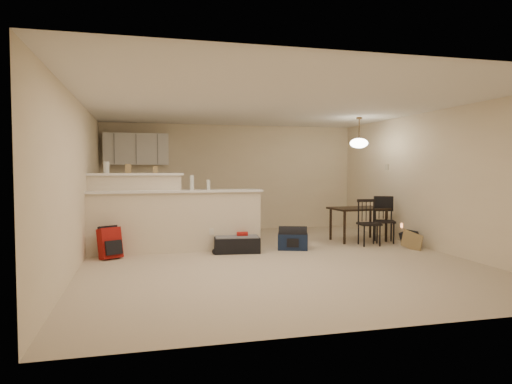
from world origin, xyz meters
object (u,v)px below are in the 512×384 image
object	(u,v)px
black_daypack	(410,239)
dining_chair_far	(384,220)
dining_table	(358,212)
pendant_lamp	(359,143)
red_backpack	(110,243)
navy_duffel	(293,242)
dining_chair_near	(369,223)
suitcase	(237,244)

from	to	relation	value
black_daypack	dining_chair_far	bearing A→B (deg)	21.59
dining_table	dining_chair_far	world-z (taller)	dining_chair_far
pendant_lamp	dining_chair_far	world-z (taller)	pendant_lamp
red_backpack	black_daypack	size ratio (longest dim) A/B	1.66
black_daypack	navy_duffel	bearing A→B (deg)	77.81
dining_table	dining_chair_near	world-z (taller)	dining_chair_near
navy_duffel	dining_chair_far	bearing A→B (deg)	27.62
navy_duffel	black_daypack	xyz separation A→B (m)	(2.29, -0.16, -0.01)
dining_chair_far	navy_duffel	size ratio (longest dim) A/B	1.67
dining_table	pendant_lamp	world-z (taller)	pendant_lamp
dining_table	pendant_lamp	distance (m)	1.39
suitcase	navy_duffel	size ratio (longest dim) A/B	1.47
pendant_lamp	dining_table	bearing A→B (deg)	153.43
pendant_lamp	navy_duffel	size ratio (longest dim) A/B	1.16
dining_table	black_daypack	bearing A→B (deg)	-54.02
dining_chair_far	red_backpack	bearing A→B (deg)	-154.54
pendant_lamp	navy_duffel	distance (m)	2.53
black_daypack	suitcase	bearing A→B (deg)	78.69
pendant_lamp	red_backpack	distance (m)	5.13
suitcase	black_daypack	distance (m)	3.33
dining_chair_near	navy_duffel	size ratio (longest dim) A/B	1.64
dining_chair_near	red_backpack	distance (m)	4.73
suitcase	black_daypack	world-z (taller)	same
dining_table	pendant_lamp	bearing A→B (deg)	-30.72
dining_table	black_daypack	xyz separation A→B (m)	(0.68, -0.80, -0.46)
suitcase	pendant_lamp	bearing A→B (deg)	19.69
pendant_lamp	navy_duffel	bearing A→B (deg)	-158.26
dining_table	black_daypack	size ratio (longest dim) A/B	3.75
dining_table	suitcase	world-z (taller)	dining_table
pendant_lamp	red_backpack	size ratio (longest dim) A/B	1.23
suitcase	black_daypack	size ratio (longest dim) A/B	2.60
red_backpack	dining_table	bearing A→B (deg)	-19.92
navy_duffel	suitcase	bearing A→B (deg)	-162.36
dining_table	suitcase	distance (m)	2.76
black_daypack	dining_chair_near	bearing A→B (deg)	63.88
dining_table	dining_chair_far	distance (m)	0.54
pendant_lamp	dining_chair_far	size ratio (longest dim) A/B	0.69
dining_table	black_daypack	world-z (taller)	dining_table
pendant_lamp	suitcase	bearing A→B (deg)	-166.77
dining_chair_far	red_backpack	distance (m)	5.20
dining_table	dining_chair_far	xyz separation A→B (m)	(0.41, -0.33, -0.15)
suitcase	red_backpack	xyz separation A→B (m)	(-2.13, -0.08, 0.12)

